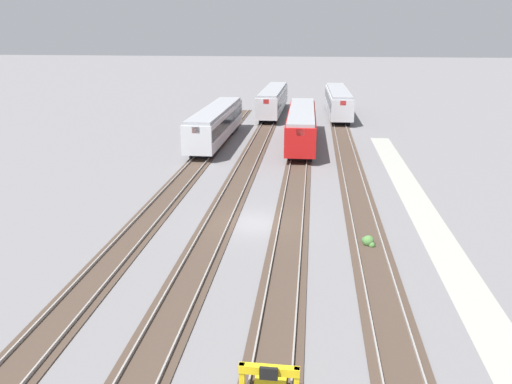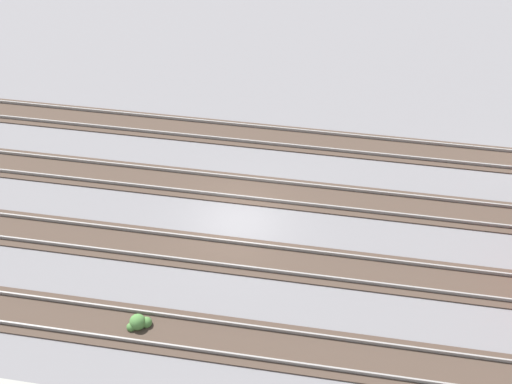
# 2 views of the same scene
# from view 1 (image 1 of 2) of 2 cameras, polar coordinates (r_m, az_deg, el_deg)

# --- Properties ---
(ground_plane) EXTENTS (400.00, 400.00, 0.00)m
(ground_plane) POSITION_cam_1_polar(r_m,az_deg,el_deg) (31.26, -0.16, -3.58)
(ground_plane) COLOR slate
(service_walkway) EXTENTS (54.00, 2.00, 0.01)m
(service_walkway) POSITION_cam_1_polar(r_m,az_deg,el_deg) (31.97, 19.62, -4.19)
(service_walkway) COLOR #9E9E93
(service_walkway) RESTS_ON ground
(rail_track_nearest) EXTENTS (90.00, 2.23, 0.21)m
(rail_track_nearest) POSITION_cam_1_polar(r_m,az_deg,el_deg) (31.25, 12.33, -3.95)
(rail_track_nearest) COLOR #47382D
(rail_track_nearest) RESTS_ON ground
(rail_track_near_inner) EXTENTS (90.00, 2.24, 0.21)m
(rail_track_near_inner) POSITION_cam_1_polar(r_m,az_deg,el_deg) (31.08, 3.99, -3.67)
(rail_track_near_inner) COLOR #47382D
(rail_track_near_inner) RESTS_ON ground
(rail_track_middle) EXTENTS (90.00, 2.24, 0.21)m
(rail_track_middle) POSITION_cam_1_polar(r_m,az_deg,el_deg) (31.57, -4.25, -3.33)
(rail_track_middle) COLOR #47382D
(rail_track_middle) RESTS_ON ground
(rail_track_far_inner) EXTENTS (90.00, 2.23, 0.21)m
(rail_track_far_inner) POSITION_cam_1_polar(r_m,az_deg,el_deg) (32.69, -12.09, -2.93)
(rail_track_far_inner) COLOR #47382D
(rail_track_far_inner) RESTS_ON ground
(subway_car_front_row_leftmost) EXTENTS (18.04, 3.08, 3.70)m
(subway_car_front_row_leftmost) POSITION_cam_1_polar(r_m,az_deg,el_deg) (52.61, 5.22, 7.62)
(subway_car_front_row_leftmost) COLOR #B71414
(subway_car_front_row_leftmost) RESTS_ON ground
(subway_car_front_row_left_inner) EXTENTS (18.06, 3.24, 3.70)m
(subway_car_front_row_left_inner) POSITION_cam_1_polar(r_m,az_deg,el_deg) (71.15, 9.34, 10.19)
(subway_car_front_row_left_inner) COLOR silver
(subway_car_front_row_left_inner) RESTS_ON ground
(subway_car_front_row_centre) EXTENTS (18.04, 3.10, 3.70)m
(subway_car_front_row_centre) POSITION_cam_1_polar(r_m,az_deg,el_deg) (71.45, 1.97, 10.45)
(subway_car_front_row_centre) COLOR silver
(subway_car_front_row_centre) RESTS_ON ground
(subway_car_front_row_right_inner) EXTENTS (18.03, 3.03, 3.70)m
(subway_car_front_row_right_inner) POSITION_cam_1_polar(r_m,az_deg,el_deg) (53.57, -4.57, 7.82)
(subway_car_front_row_right_inner) COLOR silver
(subway_car_front_row_right_inner) RESTS_ON ground
(bumper_stop_near_inner_track) EXTENTS (1.35, 2.00, 1.22)m
(bumper_stop_near_inner_track) POSITION_cam_1_polar(r_m,az_deg,el_deg) (17.73, 1.58, -20.44)
(bumper_stop_near_inner_track) COLOR yellow
(bumper_stop_near_inner_track) RESTS_ON ground
(weed_clump) EXTENTS (0.92, 0.70, 0.64)m
(weed_clump) POSITION_cam_1_polar(r_m,az_deg,el_deg) (28.76, 12.69, -5.53)
(weed_clump) COLOR #4C7F3D
(weed_clump) RESTS_ON ground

